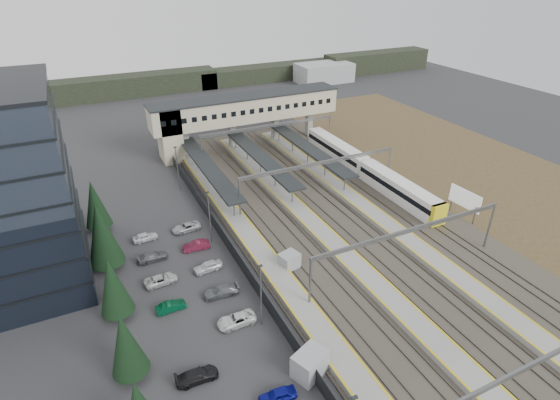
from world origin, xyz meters
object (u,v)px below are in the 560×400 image
relay_cabin_near (310,364)px  relay_cabin_far (289,261)px  footbridge (234,112)px  train (366,169)px  billboard (465,200)px

relay_cabin_near → relay_cabin_far: 16.78m
relay_cabin_near → footbridge: 60.17m
relay_cabin_near → relay_cabin_far: (5.72, 15.77, -0.21)m
train → billboard: billboard is taller
relay_cabin_far → train: bearing=36.1°
relay_cabin_near → billboard: bearing=23.6°
relay_cabin_near → billboard: 39.20m
relay_cabin_far → relay_cabin_near: bearing=-109.9°
relay_cabin_near → billboard: billboard is taller
relay_cabin_far → footbridge: bearing=78.7°
footbridge → billboard: bearing=-62.9°
footbridge → billboard: 47.89m
relay_cabin_near → footbridge: (14.17, 58.11, 6.60)m
train → billboard: (5.41, -18.15, 1.20)m
relay_cabin_near → footbridge: bearing=76.3°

